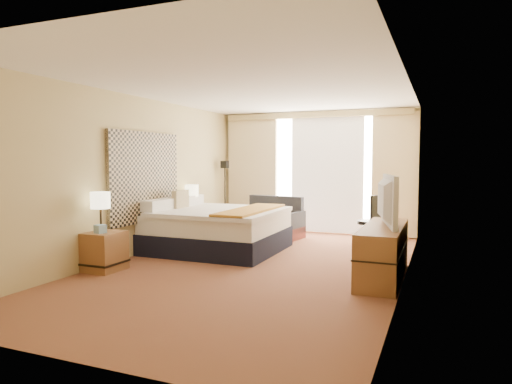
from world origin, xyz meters
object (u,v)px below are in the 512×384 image
at_px(bed, 217,229).
at_px(lamp_right, 192,191).
at_px(floor_lamp, 225,181).
at_px(lamp_left, 100,201).
at_px(nightstand_left, 105,251).
at_px(loveseat, 270,224).
at_px(television, 380,200).
at_px(nightstand_right, 194,227).
at_px(media_dresser, 383,252).
at_px(desk_chair, 371,224).

xyz_separation_m(bed, lamp_right, (-0.84, 0.59, 0.59)).
bearing_deg(lamp_right, bed, -35.07).
xyz_separation_m(floor_lamp, lamp_left, (0.02, -3.98, -0.10)).
bearing_deg(nightstand_left, floor_lamp, 90.44).
height_order(loveseat, lamp_right, lamp_right).
relative_size(bed, floor_lamp, 1.37).
distance_m(loveseat, lamp_right, 1.75).
bearing_deg(television, lamp_right, 56.21).
relative_size(nightstand_left, floor_lamp, 0.36).
xyz_separation_m(nightstand_right, lamp_left, (-0.01, -2.55, 0.72)).
bearing_deg(media_dresser, floor_lamp, 142.33).
distance_m(media_dresser, lamp_right, 4.05).
xyz_separation_m(media_dresser, television, (-0.05, 0.03, 0.68)).
bearing_deg(lamp_left, floor_lamp, 90.24).
relative_size(bed, television, 1.82).
bearing_deg(lamp_right, loveseat, 40.85).
bearing_deg(lamp_left, desk_chair, 44.21).
bearing_deg(bed, nightstand_right, 143.43).
height_order(bed, floor_lamp, floor_lamp).
bearing_deg(television, nightstand_left, 93.65).
height_order(nightstand_right, television, television).
xyz_separation_m(media_dresser, bed, (-2.89, 0.85, 0.03)).
bearing_deg(nightstand_left, loveseat, 71.50).
distance_m(nightstand_right, floor_lamp, 1.65).
bearing_deg(television, loveseat, 32.26).
bearing_deg(floor_lamp, desk_chair, -13.72).
distance_m(desk_chair, lamp_left, 4.59).
relative_size(nightstand_left, bed, 0.26).
bearing_deg(floor_lamp, television, -37.73).
bearing_deg(nightstand_right, media_dresser, -21.40).
relative_size(floor_lamp, lamp_left, 2.72).
distance_m(desk_chair, television, 2.17).
relative_size(loveseat, television, 1.22).
distance_m(loveseat, floor_lamp, 1.52).
distance_m(floor_lamp, lamp_left, 3.98).
distance_m(media_dresser, bed, 3.01).
bearing_deg(nightstand_left, television, 16.52).
xyz_separation_m(lamp_left, television, (3.66, 1.13, 0.04)).
distance_m(lamp_left, lamp_right, 2.54).
bearing_deg(bed, lamp_right, 144.93).
xyz_separation_m(nightstand_right, desk_chair, (3.25, 0.63, 0.15)).
distance_m(nightstand_right, media_dresser, 3.97).
xyz_separation_m(lamp_left, lamp_right, (-0.02, 2.54, -0.02)).
height_order(media_dresser, desk_chair, desk_chair).
bearing_deg(television, floor_lamp, 39.40).
height_order(nightstand_right, loveseat, loveseat).
bearing_deg(television, desk_chair, -1.83).
distance_m(media_dresser, television, 0.69).
bearing_deg(nightstand_left, lamp_right, 90.69).
relative_size(loveseat, lamp_right, 2.61).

